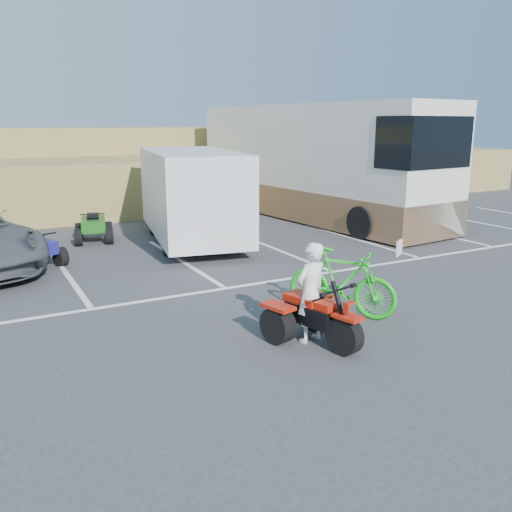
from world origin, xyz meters
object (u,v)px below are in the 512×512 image
red_trike_atv (317,343)px  rv_motorhome (314,170)px  quad_atv_green (95,242)px  rider (311,293)px  cargo_trailer (192,193)px  quad_atv_blue (37,266)px  green_dirt_bike (342,282)px

red_trike_atv → rv_motorhome: rv_motorhome is taller
quad_atv_green → red_trike_atv: bearing=-69.1°
rider → cargo_trailer: size_ratio=0.27×
red_trike_atv → quad_atv_blue: size_ratio=1.17×
red_trike_atv → quad_atv_green: (-1.45, 9.13, 0.00)m
green_dirt_bike → cargo_trailer: (-0.09, 6.86, 0.79)m
rv_motorhome → quad_atv_blue: bearing=-170.3°
red_trike_atv → quad_atv_green: 9.25m
red_trike_atv → green_dirt_bike: green_dirt_bike is taller
green_dirt_bike → quad_atv_blue: green_dirt_bike is taller
rider → cargo_trailer: 7.71m
red_trike_atv → quad_atv_green: red_trike_atv is taller
red_trike_atv → quad_atv_blue: 7.73m
quad_atv_green → quad_atv_blue: bearing=-118.5°
green_dirt_bike → rv_motorhome: size_ratio=0.18×
red_trike_atv → cargo_trailer: (1.03, 7.76, 1.39)m
green_dirt_bike → quad_atv_green: bearing=73.9°
red_trike_atv → cargo_trailer: 7.95m
quad_atv_blue → green_dirt_bike: bearing=-75.1°
rider → rv_motorhome: (6.49, 9.55, 0.89)m
rider → rv_motorhome: rv_motorhome is taller
rv_motorhome → quad_atv_green: bearing=178.3°
red_trike_atv → green_dirt_bike: size_ratio=0.77×
red_trike_atv → cargo_trailer: bearing=68.4°
green_dirt_bike → quad_atv_green: green_dirt_bike is taller
cargo_trailer → rv_motorhome: (5.42, 1.94, 0.29)m
quad_atv_green → rider: bearing=-69.2°
rv_motorhome → quad_atv_blue: (-9.71, -2.68, -1.68)m
red_trike_atv → quad_atv_green: bearing=85.0°
rider → quad_atv_blue: bearing=-78.9°
rv_motorhome → quad_atv_green: rv_motorhome is taller
rider → quad_atv_green: size_ratio=1.14×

